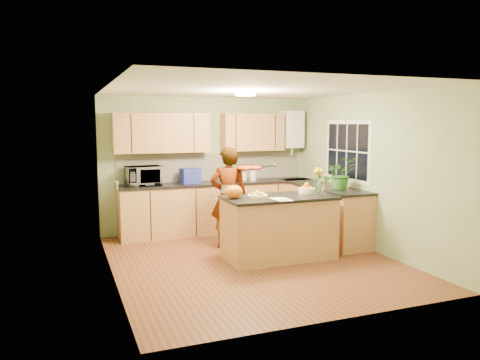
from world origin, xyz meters
name	(u,v)px	position (x,y,z in m)	size (l,w,h in m)	color
floor	(253,261)	(0.00, 0.00, 0.00)	(4.50, 4.50, 0.00)	#5D2E1A
ceiling	(253,89)	(0.00, 0.00, 2.50)	(4.00, 4.50, 0.02)	silver
wall_back	(207,164)	(0.00, 2.25, 1.25)	(4.00, 0.02, 2.50)	gray
wall_front	(339,201)	(0.00, -2.25, 1.25)	(4.00, 0.02, 2.50)	gray
wall_left	(111,183)	(-2.00, 0.00, 1.25)	(0.02, 4.50, 2.50)	gray
wall_right	(368,172)	(2.00, 0.00, 1.25)	(0.02, 4.50, 2.50)	gray
back_counter	(218,207)	(0.10, 1.95, 0.47)	(3.64, 0.62, 0.94)	#B78249
right_counter	(323,212)	(1.70, 0.85, 0.47)	(0.62, 2.24, 0.94)	#B78249
splashback	(213,167)	(0.10, 2.23, 1.20)	(3.60, 0.02, 0.52)	white
upper_cabinets	(201,133)	(-0.18, 2.08, 1.85)	(3.20, 0.34, 0.70)	#B78249
boiler	(292,130)	(1.70, 2.09, 1.90)	(0.40, 0.30, 0.86)	white
window_right	(347,151)	(1.99, 0.60, 1.55)	(0.01, 1.30, 1.05)	white
light_switch	(117,185)	(-1.99, -0.60, 1.30)	(0.02, 0.09, 0.09)	white
ceiling_lamp	(245,93)	(0.00, 0.30, 2.46)	(0.30, 0.30, 0.07)	#FFEABF
peninsula_island	(279,227)	(0.42, -0.01, 0.47)	(1.64, 0.84, 0.94)	#B78249
fruit_dish	(257,195)	(0.07, -0.01, 0.99)	(0.30, 0.30, 0.10)	beige
orange_bowl	(307,189)	(0.97, 0.14, 1.01)	(0.26, 0.26, 0.15)	beige
flower_vase	(321,175)	(1.02, -0.19, 1.26)	(0.26, 0.26, 0.48)	silver
orange_bag	(234,192)	(-0.28, 0.04, 1.04)	(0.26, 0.22, 0.20)	orange
papers	(282,199)	(0.32, -0.31, 0.95)	(0.23, 0.31, 0.01)	silver
violinist	(229,198)	(-0.08, 0.83, 0.83)	(0.60, 0.40, 1.65)	#D7A983
violin	(245,168)	(0.12, 0.61, 1.32)	(0.66, 0.26, 0.13)	#500C05
microwave	(144,176)	(-1.25, 1.98, 1.11)	(0.61, 0.41, 0.34)	white
blue_box	(190,176)	(-0.41, 1.97, 1.07)	(0.34, 0.25, 0.27)	#202B96
kettle	(224,176)	(0.22, 1.92, 1.05)	(0.14, 0.14, 0.27)	silver
jar_cream	(244,177)	(0.65, 1.99, 1.02)	(0.10, 0.10, 0.15)	beige
jar_white	(253,176)	(0.80, 1.92, 1.03)	(0.12, 0.12, 0.19)	white
potted_plant	(341,173)	(1.70, 0.32, 1.20)	(0.47, 0.41, 0.53)	#2B6A23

